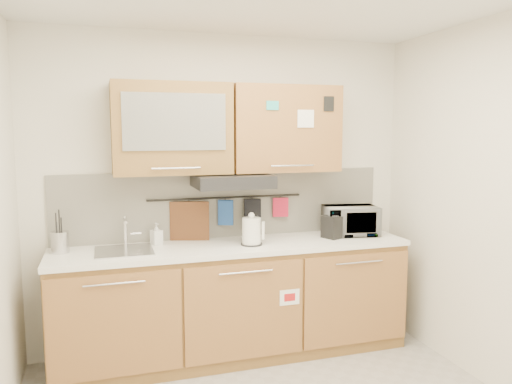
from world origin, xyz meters
TOP-DOWN VIEW (x-y plane):
  - wall_back at (0.00, 1.50)m, footprint 3.20×0.00m
  - base_cabinet at (0.00, 1.19)m, footprint 2.80×0.64m
  - countertop at (0.00, 1.19)m, footprint 2.82×0.62m
  - backsplash at (0.00, 1.49)m, footprint 2.80×0.02m
  - upper_cabinets at (-0.00, 1.32)m, footprint 1.82×0.37m
  - range_hood at (0.00, 1.25)m, footprint 0.60×0.46m
  - sink at (-0.85, 1.21)m, footprint 0.42×0.40m
  - utensil_rail at (0.00, 1.45)m, footprint 1.30×0.02m
  - utensil_crock at (-1.30, 1.30)m, footprint 0.16×0.16m
  - kettle at (0.12, 1.12)m, footprint 0.20×0.19m
  - toaster at (0.90, 1.19)m, footprint 0.28×0.23m
  - microwave at (1.05, 1.24)m, footprint 0.49×0.38m
  - soap_bottle at (-0.59, 1.36)m, footprint 0.10×0.10m
  - cutting_board at (-0.32, 1.44)m, footprint 0.31×0.11m
  - oven_mitt at (-0.01, 1.44)m, footprint 0.13×0.08m
  - dark_pouch at (0.22, 1.44)m, footprint 0.14×0.06m
  - pot_holder at (0.48, 1.44)m, footprint 0.13×0.05m

SIDE VIEW (x-z plane):
  - base_cabinet at x=0.00m, z-range -0.03..0.85m
  - countertop at x=0.00m, z-range 0.88..0.92m
  - sink at x=-0.85m, z-range 0.79..1.05m
  - utensil_crock at x=-1.30m, z-range 0.84..1.16m
  - soap_bottle at x=-0.59m, z-range 0.92..1.09m
  - toaster at x=0.90m, z-range 0.92..1.11m
  - kettle at x=0.12m, z-range 0.89..1.15m
  - cutting_board at x=-0.32m, z-range 0.84..1.24m
  - microwave at x=1.05m, z-range 0.92..1.17m
  - dark_pouch at x=0.22m, z-range 1.02..1.24m
  - oven_mitt at x=-0.01m, z-range 1.03..1.24m
  - pot_holder at x=0.48m, z-range 1.08..1.24m
  - backsplash at x=0.00m, z-range 0.92..1.48m
  - utensil_rail at x=0.00m, z-range 1.25..1.27m
  - wall_back at x=0.00m, z-range -0.30..2.90m
  - range_hood at x=0.00m, z-range 1.37..1.47m
  - upper_cabinets at x=0.00m, z-range 1.48..2.18m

